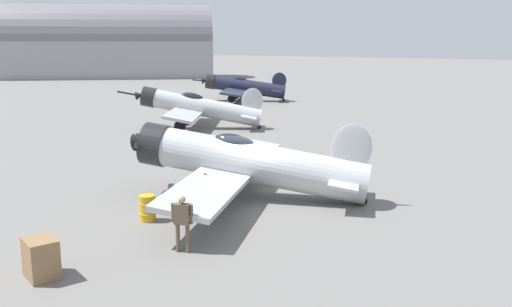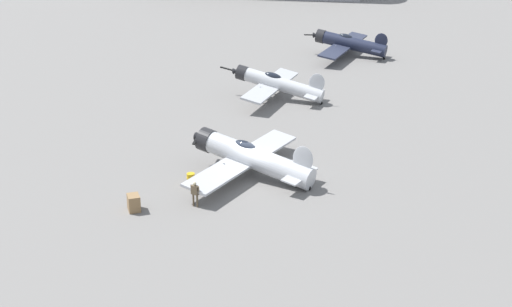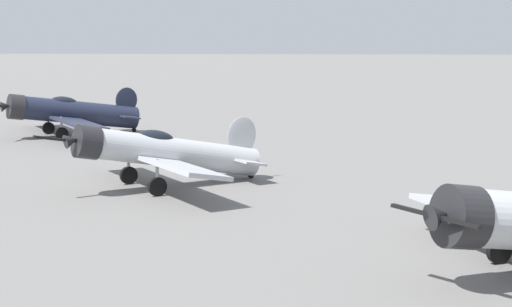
% 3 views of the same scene
% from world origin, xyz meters
% --- Properties ---
extents(airplane_mid_apron, '(10.00, 9.12, 3.03)m').
position_xyz_m(airplane_mid_apron, '(-11.86, -14.11, 1.57)').
color(airplane_mid_apron, '#B7BABF').
rests_on(airplane_mid_apron, ground_plane).
extents(airplane_far_line, '(12.31, 9.28, 3.10)m').
position_xyz_m(airplane_far_line, '(-28.71, -23.26, 1.52)').
color(airplane_far_line, '#1E2338').
rests_on(airplane_far_line, ground_plane).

